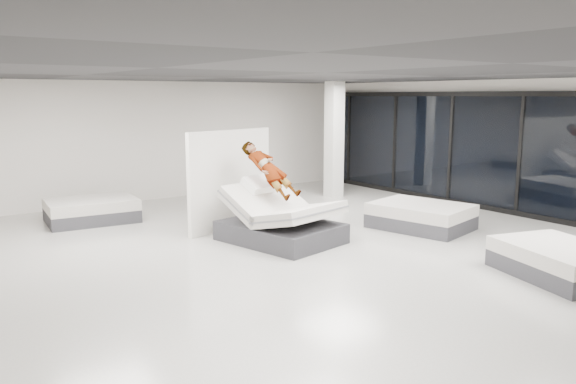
# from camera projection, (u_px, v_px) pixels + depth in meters

# --- Properties ---
(room) EXTENTS (14.00, 14.04, 3.20)m
(room) POSITION_uv_depth(u_px,v_px,m) (325.00, 167.00, 9.72)
(room) COLOR #BAB9B0
(room) RESTS_ON ground
(hero_bed) EXTENTS (2.04, 2.46, 1.24)m
(hero_bed) POSITION_uv_depth(u_px,v_px,m) (281.00, 221.00, 10.92)
(hero_bed) COLOR #333338
(hero_bed) RESTS_ON floor
(person) EXTENTS (0.82, 1.35, 1.44)m
(person) POSITION_uv_depth(u_px,v_px,m) (269.00, 178.00, 10.98)
(person) COLOR slate
(person) RESTS_ON hero_bed
(remote) EXTENTS (0.08, 0.15, 0.08)m
(remote) POSITION_uv_depth(u_px,v_px,m) (290.00, 187.00, 10.94)
(remote) COLOR black
(remote) RESTS_ON person
(divider_panel) EXTENTS (2.27, 0.70, 2.11)m
(divider_panel) POSITION_uv_depth(u_px,v_px,m) (231.00, 180.00, 11.92)
(divider_panel) COLOR white
(divider_panel) RESTS_ON floor
(flat_bed_right_far) EXTENTS (1.87, 2.23, 0.54)m
(flat_bed_right_far) POSITION_uv_depth(u_px,v_px,m) (421.00, 216.00, 12.03)
(flat_bed_right_far) COLOR #333338
(flat_bed_right_far) RESTS_ON floor
(flat_bed_right_near) EXTENTS (1.84, 2.15, 0.51)m
(flat_bed_right_near) POSITION_uv_depth(u_px,v_px,m) (560.00, 261.00, 8.82)
(flat_bed_right_near) COLOR #333338
(flat_bed_right_near) RESTS_ON floor
(flat_bed_left_far) EXTENTS (2.02, 1.59, 0.52)m
(flat_bed_left_far) POSITION_uv_depth(u_px,v_px,m) (92.00, 210.00, 12.68)
(flat_bed_left_far) COLOR #333338
(flat_bed_left_far) RESTS_ON floor
(column) EXTENTS (0.40, 0.40, 3.20)m
(column) POSITION_uv_depth(u_px,v_px,m) (334.00, 140.00, 15.62)
(column) COLOR silver
(column) RESTS_ON floor
(storefront_glazing) EXTENTS (0.12, 13.40, 2.92)m
(storefront_glazing) POSITION_uv_depth(u_px,v_px,m) (520.00, 155.00, 13.12)
(storefront_glazing) COLOR #212837
(storefront_glazing) RESTS_ON floor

